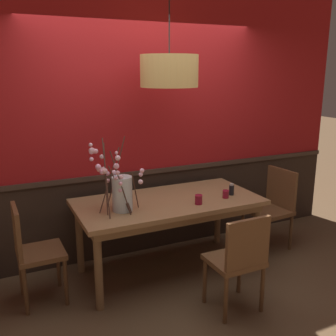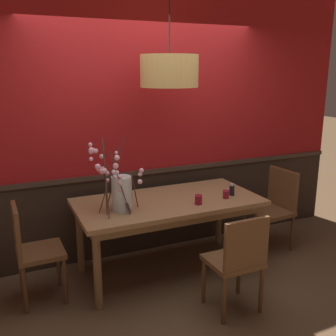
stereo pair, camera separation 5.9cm
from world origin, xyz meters
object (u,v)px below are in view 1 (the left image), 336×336
object	(u,v)px
chair_head_west_end	(32,249)
pendant_lamp	(169,71)
candle_holder_nearer_center	(199,199)
chair_far_side_right	(163,195)
chair_head_east_end	(273,204)
vase_with_blossoms	(120,191)
dining_table	(168,208)
candle_holder_nearer_edge	(226,194)
chair_far_side_left	(118,201)
chair_near_side_right	(239,258)
condiment_bottle	(231,190)

from	to	relation	value
chair_head_west_end	pendant_lamp	world-z (taller)	pendant_lamp
candle_holder_nearer_center	pendant_lamp	world-z (taller)	pendant_lamp
chair_far_side_right	chair_head_east_end	xyz separation A→B (m)	(1.04, -0.81, -0.01)
vase_with_blossoms	pendant_lamp	bearing A→B (deg)	14.39
pendant_lamp	dining_table	bearing A→B (deg)	-125.48
vase_with_blossoms	pendant_lamp	distance (m)	1.20
candle_holder_nearer_center	candle_holder_nearer_edge	size ratio (longest dim) A/B	1.14
chair_far_side_left	vase_with_blossoms	world-z (taller)	vase_with_blossoms
chair_near_side_right	chair_head_east_end	world-z (taller)	chair_head_east_end
chair_far_side_left	dining_table	bearing A→B (deg)	-73.96
chair_near_side_right	candle_holder_nearer_edge	bearing A→B (deg)	66.07
chair_head_east_end	condiment_bottle	world-z (taller)	chair_head_east_end
candle_holder_nearer_center	vase_with_blossoms	bearing A→B (deg)	168.36
candle_holder_nearer_edge	vase_with_blossoms	bearing A→B (deg)	174.48
chair_head_west_end	candle_holder_nearer_edge	xyz separation A→B (m)	(1.85, -0.19, 0.30)
chair_far_side_left	candle_holder_nearer_edge	bearing A→B (deg)	-53.09
chair_head_east_end	chair_near_side_right	bearing A→B (deg)	-140.54
chair_far_side_right	candle_holder_nearer_edge	xyz separation A→B (m)	(0.23, -1.04, 0.29)
chair_far_side_right	chair_head_east_end	distance (m)	1.31
dining_table	chair_head_east_end	xyz separation A→B (m)	(1.36, 0.04, -0.18)
candle_holder_nearer_center	dining_table	bearing A→B (deg)	130.96
candle_holder_nearer_center	pendant_lamp	bearing A→B (deg)	120.55
vase_with_blossoms	chair_near_side_right	bearing A→B (deg)	-46.04
chair_head_west_end	candle_holder_nearer_edge	world-z (taller)	chair_head_west_end
chair_far_side_right	chair_near_side_right	xyz separation A→B (m)	(-0.08, -1.73, -0.02)
pendant_lamp	vase_with_blossoms	bearing A→B (deg)	-165.61
chair_far_side_left	chair_near_side_right	bearing A→B (deg)	-74.31
chair_near_side_right	candle_holder_nearer_center	bearing A→B (deg)	92.86
chair_head_east_end	vase_with_blossoms	world-z (taller)	vase_with_blossoms
chair_far_side_left	pendant_lamp	distance (m)	1.72
chair_far_side_right	candle_holder_nearer_center	bearing A→B (deg)	-95.82
chair_near_side_right	pendant_lamp	size ratio (longest dim) A/B	0.81
chair_near_side_right	chair_head_east_end	xyz separation A→B (m)	(1.11, 0.92, 0.01)
vase_with_blossoms	candle_holder_nearer_edge	size ratio (longest dim) A/B	8.21
vase_with_blossoms	condiment_bottle	xyz separation A→B (m)	(1.18, -0.05, -0.13)
dining_table	condiment_bottle	distance (m)	0.68
chair_head_west_end	chair_far_side_left	xyz separation A→B (m)	(1.06, 0.87, 0.01)
pendant_lamp	chair_head_east_end	bearing A→B (deg)	-0.69
dining_table	vase_with_blossoms	world-z (taller)	vase_with_blossoms
vase_with_blossoms	pendant_lamp	world-z (taller)	pendant_lamp
chair_near_side_right	candle_holder_nearer_center	distance (m)	0.72
chair_head_east_end	vase_with_blossoms	size ratio (longest dim) A/B	1.37
dining_table	chair_head_west_end	distance (m)	1.32
vase_with_blossoms	candle_holder_nearer_center	size ratio (longest dim) A/B	7.23
chair_far_side_left	pendant_lamp	world-z (taller)	pendant_lamp
chair_head_west_end	condiment_bottle	size ratio (longest dim) A/B	7.53
chair_far_side_right	pendant_lamp	size ratio (longest dim) A/B	0.85
candle_holder_nearer_center	chair_head_east_end	bearing A→B (deg)	13.60
condiment_bottle	vase_with_blossoms	bearing A→B (deg)	177.75
chair_head_west_end	vase_with_blossoms	size ratio (longest dim) A/B	1.36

